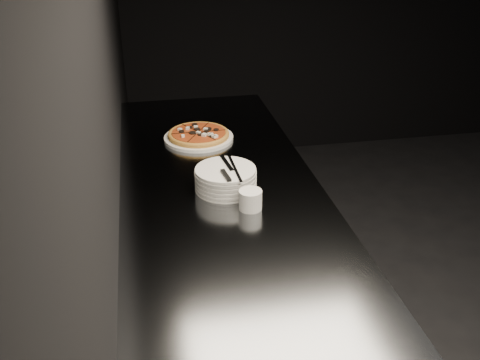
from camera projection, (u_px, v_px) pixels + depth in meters
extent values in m
cube|color=black|center=(102.00, 81.00, 1.54)|extent=(0.02, 5.00, 2.80)
cube|color=slate|center=(231.00, 317.00, 2.04)|extent=(0.70, 2.40, 0.90)
cube|color=slate|center=(229.00, 214.00, 1.83)|extent=(0.74, 2.44, 0.02)
cylinder|color=silver|center=(199.00, 138.00, 2.38)|extent=(0.31, 0.31, 0.01)
cylinder|color=#C38B3A|center=(199.00, 135.00, 2.38)|extent=(0.27, 0.27, 0.01)
torus|color=#C38B3A|center=(199.00, 134.00, 2.37)|extent=(0.28, 0.28, 0.02)
cylinder|color=#A93E18|center=(199.00, 133.00, 2.37)|extent=(0.24, 0.24, 0.01)
cylinder|color=silver|center=(226.00, 187.00, 1.97)|extent=(0.22, 0.22, 0.02)
cylinder|color=silver|center=(226.00, 183.00, 1.96)|extent=(0.22, 0.22, 0.02)
cylinder|color=silver|center=(226.00, 179.00, 1.95)|extent=(0.22, 0.22, 0.02)
cylinder|color=silver|center=(226.00, 175.00, 1.94)|extent=(0.22, 0.22, 0.02)
cylinder|color=silver|center=(226.00, 171.00, 1.93)|extent=(0.22, 0.22, 0.02)
cube|color=#BBBDC2|center=(226.00, 163.00, 1.97)|extent=(0.03, 0.15, 0.00)
cube|color=black|center=(226.00, 175.00, 1.87)|extent=(0.03, 0.09, 0.01)
cube|color=#BBBDC2|center=(235.00, 169.00, 1.93)|extent=(0.05, 0.22, 0.00)
cylinder|color=silver|center=(250.00, 200.00, 1.83)|extent=(0.08, 0.08, 0.07)
cylinder|color=black|center=(250.00, 193.00, 1.81)|extent=(0.06, 0.06, 0.01)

